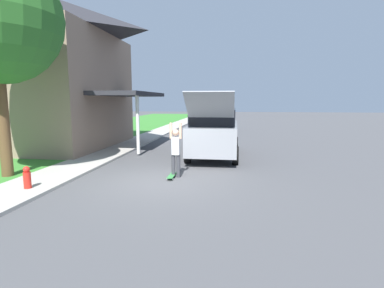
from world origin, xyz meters
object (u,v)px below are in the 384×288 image
(car_down_street, at_px, (213,123))
(fire_hydrant, at_px, (27,178))
(skateboarder, at_px, (176,150))
(suv_parked, at_px, (214,131))
(skateboard, at_px, (172,176))

(car_down_street, height_order, fire_hydrant, car_down_street)
(skateboarder, bearing_deg, fire_hydrant, -150.21)
(suv_parked, bearing_deg, car_down_street, 94.18)
(car_down_street, height_order, skateboarder, skateboarder)
(fire_hydrant, bearing_deg, car_down_street, 77.91)
(car_down_street, relative_size, fire_hydrant, 7.09)
(skateboarder, bearing_deg, skateboard, -130.73)
(skateboarder, height_order, skateboard, skateboarder)
(skateboarder, relative_size, skateboard, 2.21)
(suv_parked, height_order, skateboarder, suv_parked)
(skateboard, bearing_deg, fire_hydrant, -151.01)
(suv_parked, relative_size, car_down_street, 1.27)
(fire_hydrant, bearing_deg, skateboarder, 29.79)
(car_down_street, bearing_deg, suv_parked, -85.82)
(car_down_street, distance_m, skateboard, 16.31)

